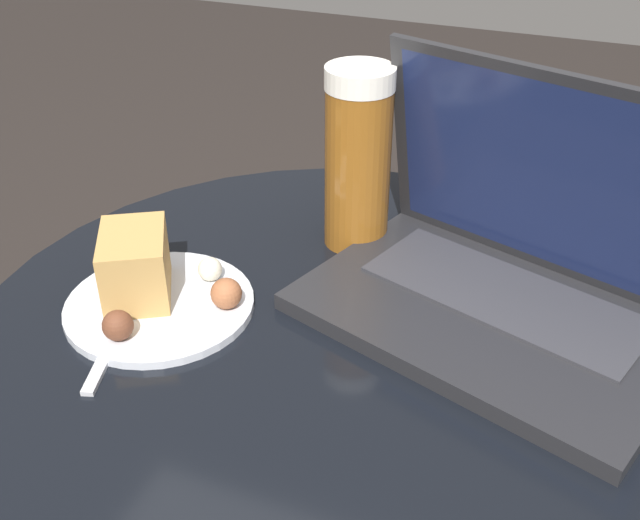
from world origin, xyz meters
TOP-DOWN VIEW (x-y plane):
  - table at (0.00, 0.00)m, footprint 0.76×0.76m
  - laptop at (0.15, 0.10)m, footprint 0.42×0.34m
  - beer_glass at (-0.04, 0.17)m, footprint 0.08×0.08m
  - snack_plate at (-0.20, -0.03)m, footprint 0.20×0.20m
  - fork at (-0.21, -0.06)m, footprint 0.08×0.20m

SIDE VIEW (x-z plane):
  - table at x=0.00m, z-range 0.14..0.64m
  - fork at x=-0.21m, z-range 0.50..0.51m
  - snack_plate at x=-0.20m, z-range 0.49..0.57m
  - laptop at x=0.15m, z-range 0.43..0.68m
  - beer_glass at x=-0.04m, z-range 0.50..0.72m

